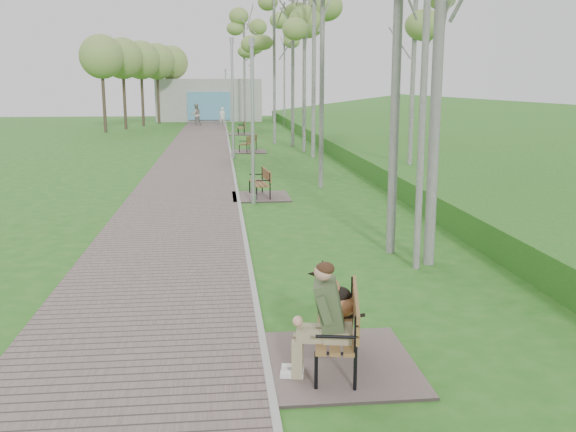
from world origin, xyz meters
name	(u,v)px	position (x,y,z in m)	size (l,w,h in m)	color
ground	(248,256)	(0.00, 0.00, 0.00)	(120.00, 120.00, 0.00)	#226018
walkway	(198,151)	(-1.75, 21.50, 0.02)	(3.50, 67.00, 0.04)	#645451
kerb	(230,151)	(0.00, 21.50, 0.03)	(0.10, 67.00, 0.05)	#999993
embankment	(455,152)	(12.00, 20.00, 0.00)	(14.00, 70.00, 1.60)	#447C2B
building_north	(209,100)	(-1.50, 50.97, 1.99)	(10.00, 5.20, 4.00)	#9E9E99
bench_main	(332,331)	(0.84, -5.55, 0.49)	(1.97, 2.19, 1.72)	#645451
bench_second	(260,191)	(0.70, 7.12, 0.21)	(1.82, 2.02, 1.11)	#645451
bench_third	(248,148)	(0.94, 21.02, 0.20)	(1.80, 2.00, 1.10)	#645451
bench_far	(241,131)	(0.99, 33.02, 0.21)	(1.87, 2.08, 1.15)	#645451
lamp_post_near	(253,128)	(0.44, 6.03, 2.28)	(0.19, 0.19, 4.88)	#A4A7AC
lamp_post_second	(233,103)	(0.11, 18.22, 2.68)	(0.22, 0.22, 5.73)	#A4A7AC
lamp_post_third	(233,98)	(0.34, 29.36, 2.66)	(0.22, 0.22, 5.70)	#A4A7AC
lamp_post_far	(226,97)	(0.12, 49.35, 2.30)	(0.19, 0.19, 4.92)	#A4A7AC
pedestrian_near	(222,117)	(-0.30, 42.34, 0.80)	(0.58, 0.38, 1.60)	white
pedestrian_far	(196,115)	(-2.54, 43.09, 0.95)	(0.92, 0.72, 1.89)	gray
birch_far_a	(293,7)	(3.65, 23.77, 7.77)	(2.57, 2.57, 9.89)	silver
birch_far_b	(274,24)	(2.73, 25.31, 6.95)	(2.78, 2.78, 8.85)	silver
birch_distant_a	(244,35)	(1.75, 45.16, 7.70)	(2.70, 2.70, 9.81)	silver
birch_distant_b	(284,25)	(5.03, 42.29, 8.34)	(2.61, 2.61, 10.62)	silver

